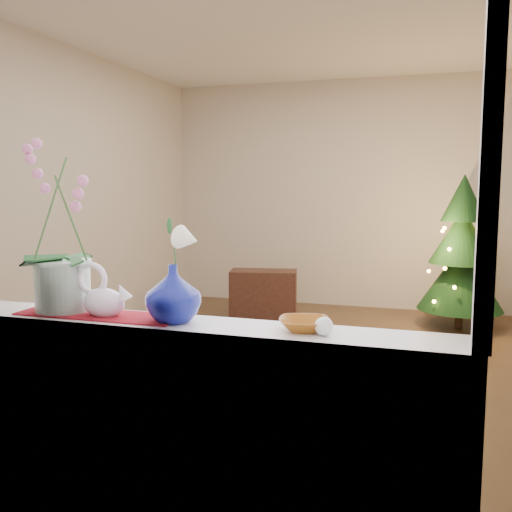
{
  "coord_description": "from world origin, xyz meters",
  "views": [
    {
      "loc": [
        0.93,
        -4.36,
        1.45
      ],
      "look_at": [
        -0.01,
        -1.4,
        1.07
      ],
      "focal_mm": 40.0,
      "sensor_mm": 36.0,
      "label": 1
    }
  ],
  "objects": [
    {
      "name": "xmas_tree",
      "position": [
        1.19,
        1.81,
        0.79
      ],
      "size": [
        0.92,
        0.92,
        1.58
      ],
      "primitive_type": null,
      "rotation": [
        0.0,
        0.0,
        0.07
      ],
      "color": "black",
      "rests_on": "ground"
    },
    {
      "name": "lily",
      "position": [
        -0.04,
        -2.38,
        1.28
      ],
      "size": [
        0.14,
        0.08,
        0.2
      ],
      "primitive_type": null,
      "color": "white",
      "rests_on": "blue_vase"
    },
    {
      "name": "blue_vase",
      "position": [
        -0.04,
        -2.38,
        1.05
      ],
      "size": [
        0.3,
        0.3,
        0.26
      ],
      "primitive_type": "imported",
      "rotation": [
        0.0,
        0.0,
        0.21
      ],
      "color": "#070F61",
      "rests_on": "windowsill"
    },
    {
      "name": "wall_back",
      "position": [
        0.0,
        2.5,
        1.35
      ],
      "size": [
        4.5,
        0.1,
        2.7
      ],
      "primitive_type": "cube",
      "color": "beige",
      "rests_on": "ground"
    },
    {
      "name": "swan",
      "position": [
        -0.35,
        -2.38,
        1.02
      ],
      "size": [
        0.25,
        0.12,
        0.21
      ],
      "primitive_type": null,
      "rotation": [
        0.0,
        0.0,
        0.04
      ],
      "color": "white",
      "rests_on": "windowsill"
    },
    {
      "name": "window_apron",
      "position": [
        0.0,
        -2.46,
        0.44
      ],
      "size": [
        2.2,
        0.08,
        0.88
      ],
      "primitive_type": "cube",
      "color": "white",
      "rests_on": "ground"
    },
    {
      "name": "ceiling",
      "position": [
        0.0,
        0.0,
        2.7
      ],
      "size": [
        5.0,
        5.0,
        0.0
      ],
      "primitive_type": "plane",
      "color": "white",
      "rests_on": "wall_back"
    },
    {
      "name": "runner",
      "position": [
        -0.38,
        -2.37,
        0.92
      ],
      "size": [
        0.7,
        0.2,
        0.01
      ],
      "primitive_type": "cube",
      "color": "maroon",
      "rests_on": "windowsill"
    },
    {
      "name": "wall_front",
      "position": [
        0.0,
        -2.5,
        1.35
      ],
      "size": [
        4.5,
        0.1,
        2.7
      ],
      "primitive_type": "cube",
      "color": "beige",
      "rests_on": "ground"
    },
    {
      "name": "wall_left",
      "position": [
        -2.25,
        0.0,
        1.35
      ],
      "size": [
        0.1,
        5.0,
        2.7
      ],
      "primitive_type": "cube",
      "color": "beige",
      "rests_on": "ground"
    },
    {
      "name": "side_table",
      "position": [
        -0.85,
        1.52,
        0.27
      ],
      "size": [
        0.77,
        0.5,
        0.54
      ],
      "primitive_type": "cube",
      "rotation": [
        0.0,
        0.0,
        0.2
      ],
      "color": "black",
      "rests_on": "ground"
    },
    {
      "name": "windowsill",
      "position": [
        0.0,
        -2.37,
        0.9
      ],
      "size": [
        2.2,
        0.26,
        0.04
      ],
      "primitive_type": "cube",
      "color": "white",
      "rests_on": "window_apron"
    },
    {
      "name": "amber_dish",
      "position": [
        0.48,
        -2.36,
        0.94
      ],
      "size": [
        0.19,
        0.19,
        0.04
      ],
      "primitive_type": "imported",
      "rotation": [
        0.0,
        0.0,
        0.24
      ],
      "color": "#8F5115",
      "rests_on": "windowsill"
    },
    {
      "name": "window_frame",
      "position": [
        0.0,
        -2.47,
        1.7
      ],
      "size": [
        2.22,
        0.06,
        1.6
      ],
      "primitive_type": null,
      "color": "white",
      "rests_on": "windowsill"
    },
    {
      "name": "ground",
      "position": [
        0.0,
        0.0,
        0.0
      ],
      "size": [
        5.0,
        5.0,
        0.0
      ],
      "primitive_type": "plane",
      "color": "#3B2818",
      "rests_on": "ground"
    },
    {
      "name": "orchid_pot",
      "position": [
        -0.56,
        -2.35,
        1.28
      ],
      "size": [
        0.29,
        0.29,
        0.73
      ],
      "primitive_type": null,
      "rotation": [
        0.0,
        0.0,
        0.18
      ],
      "color": "silver",
      "rests_on": "windowsill"
    },
    {
      "name": "paperweight",
      "position": [
        0.56,
        -2.41,
        0.95
      ],
      "size": [
        0.09,
        0.09,
        0.07
      ],
      "primitive_type": "sphere",
      "rotation": [
        0.0,
        0.0,
        0.36
      ],
      "color": "white",
      "rests_on": "windowsill"
    }
  ]
}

